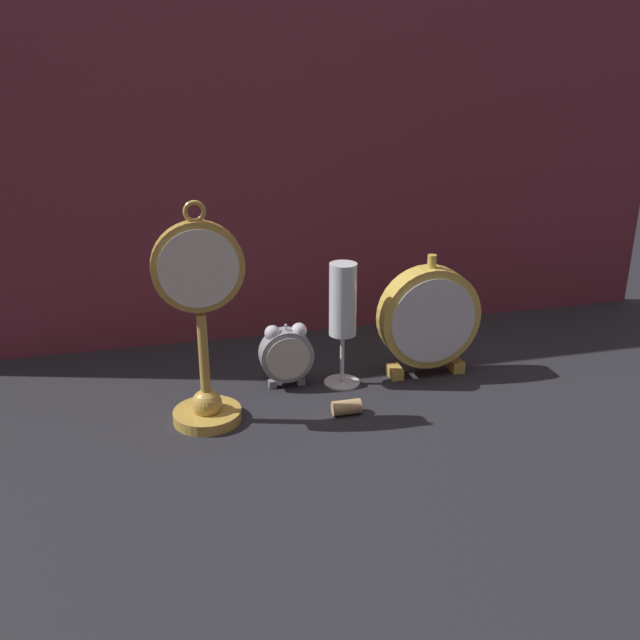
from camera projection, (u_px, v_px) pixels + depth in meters
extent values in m
plane|color=#232328|center=(333.00, 412.00, 1.05)|extent=(4.00, 4.00, 0.00)
cube|color=brown|center=(284.00, 116.00, 1.20)|extent=(1.45, 0.01, 0.79)
cylinder|color=gold|center=(207.00, 415.00, 1.02)|extent=(0.10, 0.10, 0.02)
sphere|color=gold|center=(207.00, 404.00, 1.02)|extent=(0.04, 0.04, 0.04)
cylinder|color=gold|center=(204.00, 364.00, 0.99)|extent=(0.01, 0.01, 0.15)
cylinder|color=gold|center=(198.00, 267.00, 0.94)|extent=(0.12, 0.02, 0.12)
cylinder|color=silver|center=(199.00, 269.00, 0.93)|extent=(0.11, 0.00, 0.11)
torus|color=gold|center=(194.00, 212.00, 0.92)|extent=(0.03, 0.01, 0.03)
cube|color=gray|center=(272.00, 384.00, 1.12)|extent=(0.01, 0.01, 0.01)
cube|color=gray|center=(301.00, 381.00, 1.13)|extent=(0.01, 0.01, 0.01)
cylinder|color=gray|center=(286.00, 355.00, 1.11)|extent=(0.08, 0.03, 0.08)
cylinder|color=beige|center=(288.00, 359.00, 1.10)|extent=(0.07, 0.00, 0.07)
sphere|color=silver|center=(272.00, 333.00, 1.09)|extent=(0.03, 0.03, 0.03)
sphere|color=silver|center=(299.00, 331.00, 1.10)|extent=(0.03, 0.03, 0.03)
cylinder|color=silver|center=(286.00, 329.00, 1.10)|extent=(0.00, 0.00, 0.02)
cube|color=gold|center=(395.00, 372.00, 1.16)|extent=(0.02, 0.03, 0.02)
cube|color=gold|center=(456.00, 365.00, 1.18)|extent=(0.02, 0.03, 0.02)
cylinder|color=gold|center=(429.00, 317.00, 1.14)|extent=(0.16, 0.04, 0.16)
cylinder|color=silver|center=(434.00, 321.00, 1.12)|extent=(0.14, 0.00, 0.14)
cylinder|color=gold|center=(432.00, 261.00, 1.10)|extent=(0.01, 0.01, 0.02)
cylinder|color=silver|center=(342.00, 381.00, 1.14)|extent=(0.06, 0.06, 0.01)
cylinder|color=silver|center=(342.00, 357.00, 1.12)|extent=(0.01, 0.01, 0.08)
cylinder|color=white|center=(343.00, 300.00, 1.09)|extent=(0.04, 0.04, 0.11)
cylinder|color=beige|center=(343.00, 312.00, 1.10)|extent=(0.04, 0.04, 0.07)
cylinder|color=tan|center=(347.00, 407.00, 1.04)|extent=(0.04, 0.02, 0.02)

